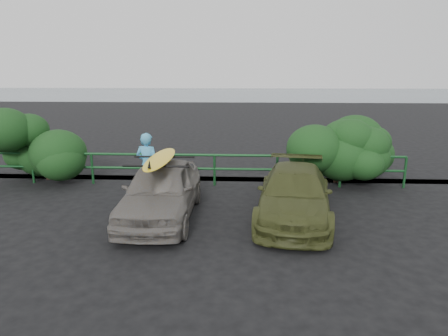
# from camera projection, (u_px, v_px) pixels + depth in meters

# --- Properties ---
(ground) EXTENTS (80.00, 80.00, 0.00)m
(ground) POSITION_uv_depth(u_px,v_px,m) (148.00, 253.00, 8.12)
(ground) COLOR black
(ocean) EXTENTS (200.00, 200.00, 0.00)m
(ocean) POSITION_uv_depth(u_px,v_px,m) (233.00, 93.00, 66.34)
(ocean) COLOR slate
(ocean) RESTS_ON ground
(guardrail) EXTENTS (14.00, 0.08, 1.04)m
(guardrail) POSITION_uv_depth(u_px,v_px,m) (184.00, 169.00, 12.85)
(guardrail) COLOR #12421C
(guardrail) RESTS_ON ground
(shrub_left) EXTENTS (3.20, 2.40, 2.40)m
(shrub_left) POSITION_uv_depth(u_px,v_px,m) (42.00, 145.00, 13.31)
(shrub_left) COLOR #183E17
(shrub_left) RESTS_ON ground
(shrub_right) EXTENTS (3.20, 2.40, 1.91)m
(shrub_right) POSITION_uv_depth(u_px,v_px,m) (338.00, 155.00, 12.99)
(shrub_right) COLOR #183E17
(shrub_right) RESTS_ON ground
(sedan) EXTENTS (1.69, 4.18, 1.42)m
(sedan) POSITION_uv_depth(u_px,v_px,m) (161.00, 190.00, 9.95)
(sedan) COLOR #69635D
(sedan) RESTS_ON ground
(olive_vehicle) EXTENTS (2.35, 4.53, 1.26)m
(olive_vehicle) POSITION_uv_depth(u_px,v_px,m) (294.00, 194.00, 9.93)
(olive_vehicle) COLOR #3E441E
(olive_vehicle) RESTS_ON ground
(man) EXTENTS (0.78, 0.61, 1.91)m
(man) POSITION_uv_depth(u_px,v_px,m) (148.00, 166.00, 11.48)
(man) COLOR #45A2D0
(man) RESTS_ON ground
(roof_rack) EXTENTS (1.57, 1.10, 0.05)m
(roof_rack) POSITION_uv_depth(u_px,v_px,m) (160.00, 161.00, 9.78)
(roof_rack) COLOR black
(roof_rack) RESTS_ON sedan
(surfboard) EXTENTS (0.57, 2.72, 0.08)m
(surfboard) POSITION_uv_depth(u_px,v_px,m) (160.00, 159.00, 9.76)
(surfboard) COLOR yellow
(surfboard) RESTS_ON roof_rack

